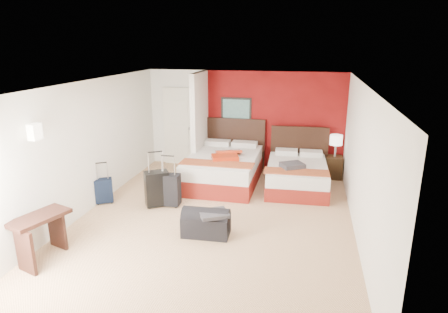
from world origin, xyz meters
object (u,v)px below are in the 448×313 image
(bed_left, at_px, (223,169))
(suitcase_navy, at_px, (104,192))
(nightstand, at_px, (334,167))
(duffel_bag, at_px, (206,224))
(suitcase_black, at_px, (157,190))
(table_lamp, at_px, (336,146))
(red_suitcase_open, at_px, (227,155))
(bed_right, at_px, (297,176))
(desk, at_px, (42,238))
(suitcase_charcoal, at_px, (169,191))

(bed_left, relative_size, suitcase_navy, 4.56)
(nightstand, xyz_separation_m, duffel_bag, (-2.27, -3.48, -0.07))
(suitcase_black, height_order, duffel_bag, suitcase_black)
(bed_left, xyz_separation_m, suitcase_black, (-1.01, -1.59, 0.01))
(table_lamp, relative_size, suitcase_black, 0.76)
(bed_left, bearing_deg, red_suitcase_open, -44.63)
(bed_left, distance_m, bed_right, 1.69)
(nightstand, distance_m, desk, 6.54)
(table_lamp, bearing_deg, suitcase_navy, -150.94)
(nightstand, height_order, suitcase_black, suitcase_black)
(bed_right, relative_size, desk, 2.18)
(table_lamp, relative_size, duffel_bag, 0.66)
(suitcase_navy, bearing_deg, duffel_bag, -50.73)
(nightstand, bearing_deg, bed_left, -161.64)
(suitcase_charcoal, xyz_separation_m, suitcase_navy, (-1.35, -0.16, -0.07))
(bed_left, relative_size, table_lamp, 4.22)
(suitcase_navy, distance_m, duffel_bag, 2.56)
(suitcase_navy, xyz_separation_m, desk, (0.18, -2.16, 0.12))
(bed_left, bearing_deg, suitcase_charcoal, -116.73)
(nightstand, relative_size, duffel_bag, 0.67)
(bed_right, height_order, suitcase_charcoal, suitcase_charcoal)
(red_suitcase_open, relative_size, table_lamp, 1.50)
(red_suitcase_open, height_order, nightstand, red_suitcase_open)
(table_lamp, bearing_deg, bed_right, -133.70)
(bed_left, distance_m, duffel_bag, 2.59)
(red_suitcase_open, distance_m, duffel_bag, 2.54)
(suitcase_black, distance_m, suitcase_navy, 1.13)
(bed_left, relative_size, desk, 2.58)
(bed_right, bearing_deg, duffel_bag, -121.22)
(bed_right, distance_m, desk, 5.31)
(suitcase_navy, bearing_deg, desk, -115.62)
(bed_left, height_order, red_suitcase_open, red_suitcase_open)
(red_suitcase_open, height_order, duffel_bag, red_suitcase_open)
(table_lamp, xyz_separation_m, suitcase_black, (-3.55, -2.50, -0.46))
(duffel_bag, bearing_deg, bed_left, 93.44)
(suitcase_black, distance_m, suitcase_charcoal, 0.24)
(suitcase_black, distance_m, duffel_bag, 1.62)
(red_suitcase_open, height_order, suitcase_charcoal, red_suitcase_open)
(duffel_bag, bearing_deg, suitcase_charcoal, 132.34)
(table_lamp, bearing_deg, nightstand, 0.00)
(red_suitcase_open, bearing_deg, bed_left, 114.40)
(red_suitcase_open, bearing_deg, suitcase_black, -147.35)
(bed_right, height_order, duffel_bag, bed_right)
(desk, bearing_deg, nightstand, 64.88)
(nightstand, bearing_deg, suitcase_navy, -152.27)
(suitcase_charcoal, bearing_deg, bed_right, 30.64)
(duffel_bag, bearing_deg, table_lamp, 54.49)
(red_suitcase_open, height_order, suitcase_navy, red_suitcase_open)
(suitcase_charcoal, bearing_deg, suitcase_black, -165.60)
(desk, bearing_deg, table_lamp, 64.88)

